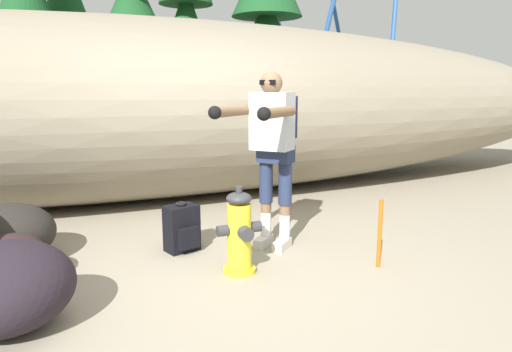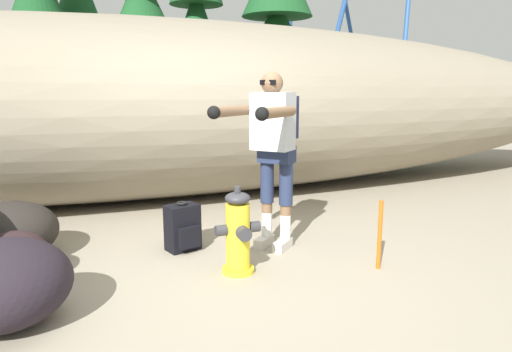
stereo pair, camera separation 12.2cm
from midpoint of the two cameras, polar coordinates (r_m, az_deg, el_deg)
name	(u,v)px [view 2 (the right image)]	position (r m, az deg, el deg)	size (l,w,h in m)	color
ground_plane	(241,279)	(3.79, -0.94, -12.92)	(56.00, 56.00, 0.04)	gray
dirt_embankment	(165,109)	(6.59, -10.90, 8.29)	(16.47, 3.20, 2.47)	gray
fire_hydrant	(238,233)	(3.76, -1.34, -7.27)	(0.38, 0.33, 0.74)	yellow
utility_worker	(273,139)	(4.18, 3.02, 4.71)	(0.99, 0.93, 1.67)	beige
spare_backpack	(183,228)	(4.36, -8.42, -6.51)	(0.34, 0.34, 0.47)	black
boulder_mid	(3,284)	(3.35, -28.44, -11.89)	(0.81, 0.86, 0.57)	black
boulder_small	(9,231)	(4.60, -28.08, -6.19)	(0.83, 0.88, 0.53)	#272320
boulder_outlier	(13,257)	(4.08, -27.54, -9.07)	(0.54, 0.54, 0.41)	#2C1D20
pine_tree_center	(80,39)	(12.93, -21.10, 15.81)	(1.82, 1.82, 4.97)	#47331E
pine_tree_right	(142,3)	(9.85, -13.87, 20.48)	(2.05, 2.05, 5.38)	#47331E
pine_tree_far_right	(197,22)	(13.07, -7.22, 18.71)	(2.24, 2.24, 6.43)	#47331E
pine_tree_ridge_end	(277,30)	(12.89, 2.93, 17.89)	(2.95, 2.95, 5.49)	#47331E
survey_stake	(380,235)	(4.01, 16.20, -7.16)	(0.04, 0.04, 0.60)	#E55914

